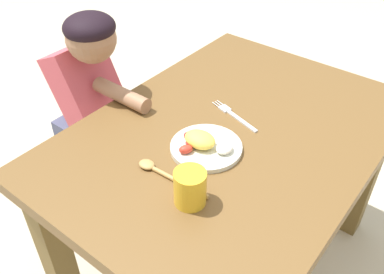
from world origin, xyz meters
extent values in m
plane|color=beige|center=(0.00, 0.00, 0.00)|extent=(8.00, 8.00, 0.00)
cube|color=brown|center=(0.00, 0.00, 0.64)|extent=(1.13, 0.80, 0.04)
cube|color=brown|center=(0.49, -0.33, 0.31)|extent=(0.08, 0.08, 0.62)
cube|color=brown|center=(-0.49, 0.33, 0.31)|extent=(0.08, 0.08, 0.62)
cube|color=brown|center=(0.49, 0.33, 0.31)|extent=(0.08, 0.08, 0.62)
cylinder|color=silver|center=(-0.12, 0.01, 0.67)|extent=(0.21, 0.21, 0.01)
ellipsoid|color=#F2CF4E|center=(-0.13, 0.02, 0.70)|extent=(0.07, 0.09, 0.04)
ellipsoid|color=red|center=(-0.13, 0.06, 0.69)|extent=(0.04, 0.04, 0.03)
ellipsoid|color=red|center=(-0.15, 0.04, 0.69)|extent=(0.04, 0.03, 0.02)
ellipsoid|color=red|center=(-0.18, 0.03, 0.69)|extent=(0.05, 0.05, 0.02)
ellipsoid|color=white|center=(-0.11, -0.05, 0.69)|extent=(0.05, 0.04, 0.02)
cube|color=silver|center=(0.06, 0.00, 0.67)|extent=(0.05, 0.13, 0.01)
cube|color=silver|center=(0.08, 0.08, 0.67)|extent=(0.04, 0.04, 0.01)
cylinder|color=silver|center=(0.10, 0.11, 0.67)|extent=(0.01, 0.03, 0.00)
cylinder|color=silver|center=(0.09, 0.11, 0.67)|extent=(0.01, 0.03, 0.00)
cylinder|color=silver|center=(0.08, 0.12, 0.67)|extent=(0.01, 0.03, 0.00)
cylinder|color=tan|center=(-0.27, -0.02, 0.67)|extent=(0.02, 0.18, 0.01)
ellipsoid|color=tan|center=(-0.28, 0.09, 0.67)|extent=(0.04, 0.05, 0.02)
cylinder|color=gold|center=(-0.30, -0.08, 0.71)|extent=(0.08, 0.08, 0.10)
cube|color=#484E6D|center=(-0.09, 0.61, 0.25)|extent=(0.20, 0.13, 0.50)
cube|color=#CC4C59|center=(-0.09, 0.55, 0.64)|extent=(0.20, 0.24, 0.34)
sphere|color=#9E7051|center=(-0.09, 0.48, 0.86)|extent=(0.16, 0.16, 0.16)
ellipsoid|color=black|center=(-0.09, 0.48, 0.89)|extent=(0.17, 0.17, 0.09)
cylinder|color=#9E7051|center=(-0.09, 0.37, 0.69)|extent=(0.05, 0.22, 0.05)
camera|label=1|loc=(-0.86, -0.53, 1.44)|focal=39.30mm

